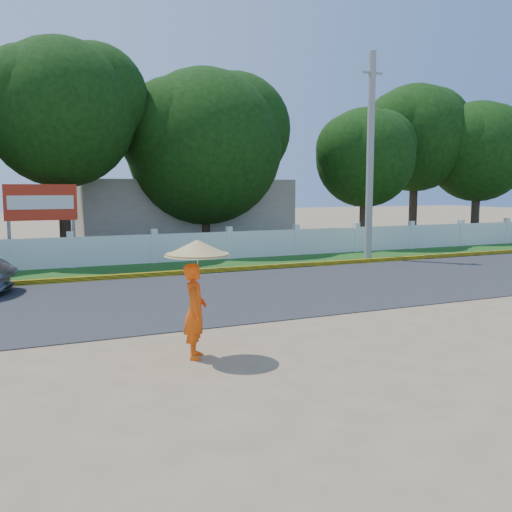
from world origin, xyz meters
The scene contains 10 objects.
ground centered at (0.00, 0.00, 0.00)m, with size 120.00×120.00×0.00m, color #9E8460.
road centered at (0.00, 4.50, 0.01)m, with size 60.00×7.00×0.02m, color #38383A.
grass_verge centered at (0.00, 9.75, 0.01)m, with size 60.00×3.50×0.03m, color #2D601E.
curb centered at (0.00, 8.05, 0.08)m, with size 40.00×0.18×0.16m, color yellow.
fence centered at (0.00, 11.20, 0.55)m, with size 40.00×0.10×1.10m, color silver.
building_near centered at (3.00, 18.00, 1.60)m, with size 10.00×6.00×3.20m, color #B7AD99.
utility_pole centered at (8.02, 8.96, 3.99)m, with size 0.28×0.28×7.98m, color gray.
monk_with_parasol centered at (-2.33, -0.73, 1.30)m, with size 1.09×1.09×1.99m.
billboard centered at (-3.84, 12.30, 2.14)m, with size 2.50×0.13×2.95m.
tree_row centered at (1.59, 14.43, 4.90)m, with size 38.98×8.11×8.53m.
Camera 1 is at (-5.27, -9.62, 2.85)m, focal length 40.00 mm.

